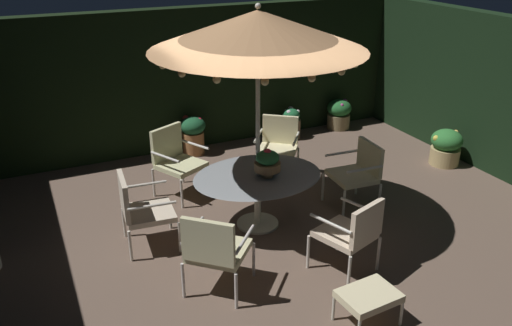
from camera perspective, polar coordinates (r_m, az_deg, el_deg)
The scene contains 17 objects.
ground_plane at distance 7.23m, azimuth 1.41°, elevation -6.81°, with size 8.59×6.82×0.02m, color brown.
hedge_backdrop_rear at distance 9.57m, azimuth -7.27°, elevation 8.91°, with size 8.59×0.30×2.48m, color black.
hedge_backdrop_right at distance 9.21m, azimuth 25.45°, elevation 6.19°, with size 0.30×6.82×2.48m, color black.
patio_dining_table at distance 6.97m, azimuth 0.19°, elevation -2.16°, with size 1.72×1.38×0.74m.
patio_umbrella at distance 6.35m, azimuth 0.21°, elevation 14.04°, with size 2.61×2.61×2.91m.
centerpiece_planter at distance 6.79m, azimuth 1.23°, elevation 0.12°, with size 0.34×0.34×0.39m.
patio_chair_north at distance 7.93m, azimuth -8.63°, elevation 0.65°, with size 0.84×0.84×1.02m.
patio_chair_northeast at distance 6.69m, azimuth -12.34°, elevation -4.63°, with size 0.68×0.68×0.97m.
patio_chair_east at distance 5.73m, azimuth -4.44°, elevation -9.08°, with size 0.89×0.89×1.00m.
patio_chair_southeast at distance 6.13m, azimuth 10.30°, elevation -7.18°, with size 0.76×0.78×0.95m.
patio_chair_south at distance 7.63m, azimuth 10.93°, elevation -0.72°, with size 0.64×0.68×0.94m.
patio_chair_southwest at distance 8.36m, azimuth 2.39°, elevation 2.08°, with size 0.87×0.87×0.98m.
ottoman_footrest at distance 5.57m, azimuth 12.00°, elevation -13.88°, with size 0.61×0.47×0.37m.
potted_plant_back_right at distance 10.12m, azimuth 3.77°, elevation 4.27°, with size 0.37×0.37×0.59m.
potted_plant_back_center at distance 9.49m, azimuth 19.71°, elevation 1.67°, with size 0.53×0.52×0.62m.
potted_plant_left_near at distance 10.74m, azimuth 8.89°, elevation 5.26°, with size 0.48×0.48×0.59m.
potted_plant_right_far at distance 9.42m, azimuth -6.78°, elevation 3.14°, with size 0.45×0.45×0.68m.
Camera 1 is at (-2.78, -5.56, 3.69)m, focal length 37.27 mm.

